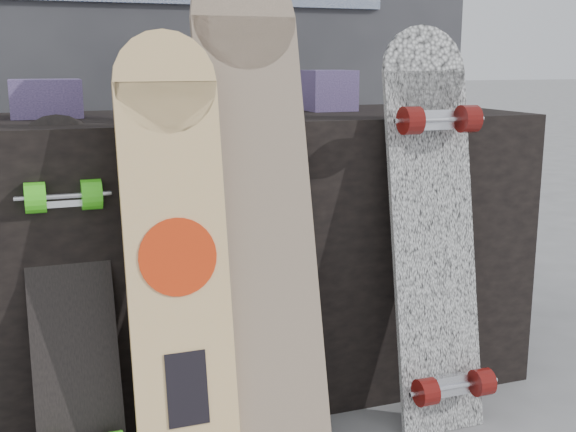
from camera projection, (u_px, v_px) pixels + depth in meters
name	position (u px, v px, depth m)	size (l,w,h in m)	color
vendor_table	(244.00, 252.00, 2.11)	(1.60, 0.60, 0.80)	black
booth	(177.00, 19.00, 2.74)	(2.40, 0.22, 2.20)	#343439
merch_box_purple	(46.00, 99.00, 1.89)	(0.18, 0.12, 0.10)	navy
merch_box_small	(328.00, 90.00, 2.17)	(0.14, 0.14, 0.12)	navy
merch_box_flat	(215.00, 102.00, 2.09)	(0.22, 0.10, 0.06)	#D1B78C
longboard_geisha	(177.00, 250.00, 1.59)	(0.23, 0.21, 1.02)	beige
longboard_celtic	(259.00, 199.00, 1.71)	(0.26, 0.32, 1.18)	beige
longboard_cascadia	(435.00, 225.00, 1.85)	(0.23, 0.27, 1.04)	white
skateboard_dark	(71.00, 298.00, 1.63)	(0.19, 0.36, 0.83)	black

